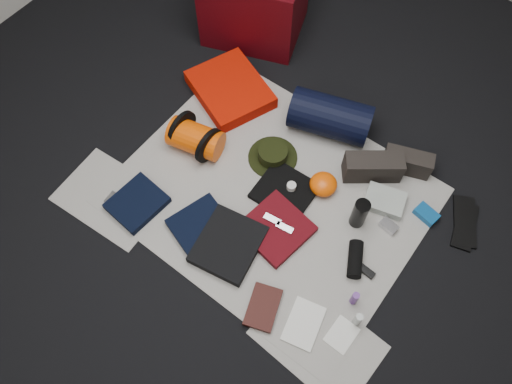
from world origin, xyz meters
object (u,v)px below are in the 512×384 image
Objects in this scene: navy_duffel at (330,117)px; water_bottle at (360,213)px; sleeping_pad at (230,89)px; paperback_book at (263,307)px; compact_camera at (389,226)px; stuff_sack at (196,139)px.

navy_duffel is 0.62m from water_bottle.
navy_duffel reaches higher than water_bottle.
water_bottle is (1.09, -0.27, 0.06)m from sleeping_pad.
compact_camera is at bearing 50.63° from paperback_book.
water_bottle is at bearing -60.02° from navy_duffel.
navy_duffel is at bearing 13.15° from sleeping_pad.
sleeping_pad reaches higher than compact_camera.
navy_duffel is at bearing 158.75° from compact_camera.
navy_duffel is at bearing 87.70° from paperback_book.
navy_duffel is 2.08× the size of paperback_book.
water_bottle is 0.70m from paperback_book.
paperback_book is at bearing -101.99° from compact_camera.
water_bottle is at bearing -146.73° from compact_camera.
navy_duffel reaches higher than compact_camera.
paperback_book is (-0.27, -0.76, -0.00)m from compact_camera.
stuff_sack is at bearing -151.05° from navy_duffel.
paperback_book is at bearing -31.12° from stuff_sack.
water_bottle is at bearing 60.65° from paperback_book.
sleeping_pad is at bearing 175.36° from navy_duffel.
water_bottle is (1.00, 0.15, 0.01)m from stuff_sack.
paperback_book is at bearing -99.91° from water_bottle.
water_bottle reaches higher than stuff_sack.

